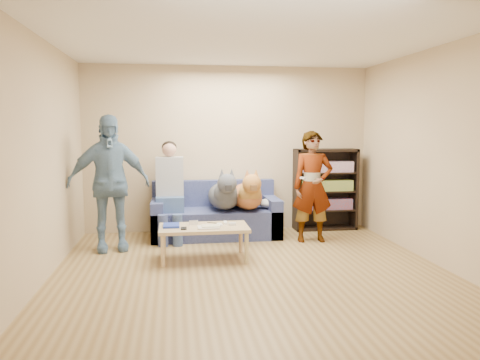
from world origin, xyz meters
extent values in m
plane|color=olive|center=(0.00, 0.00, 0.00)|extent=(5.00, 5.00, 0.00)
plane|color=white|center=(0.00, 0.00, 2.60)|extent=(5.00, 5.00, 0.00)
plane|color=tan|center=(0.00, 2.50, 1.30)|extent=(4.50, 0.00, 4.50)
plane|color=tan|center=(0.00, -2.50, 1.30)|extent=(4.50, 0.00, 4.50)
plane|color=tan|center=(-2.25, 0.00, 1.30)|extent=(0.00, 5.00, 5.00)
plane|color=tan|center=(2.25, 0.00, 1.30)|extent=(0.00, 5.00, 5.00)
ellipsoid|color=#A3A4A8|center=(0.59, 1.99, 0.50)|extent=(0.41, 0.35, 0.14)
imported|color=gray|center=(1.11, 1.56, 0.80)|extent=(0.59, 0.40, 1.59)
imported|color=#7297B7|center=(-1.72, 1.47, 0.91)|extent=(1.13, 0.64, 1.81)
cube|color=silver|center=(0.91, 1.36, 0.95)|extent=(0.07, 0.11, 0.03)
cube|color=#1C319B|center=(-0.91, 0.88, 0.43)|extent=(0.20, 0.26, 0.03)
cube|color=silver|center=(-0.46, 0.73, 0.43)|extent=(0.26, 0.20, 0.02)
cube|color=#BDBA97|center=(-0.43, 0.75, 0.44)|extent=(0.22, 0.17, 0.01)
cube|color=silver|center=(-0.63, 0.95, 0.45)|extent=(0.11, 0.06, 0.05)
cube|color=white|center=(-0.23, 0.93, 0.43)|extent=(0.04, 0.13, 0.03)
cube|color=silver|center=(-0.15, 0.85, 0.43)|extent=(0.09, 0.06, 0.03)
cylinder|color=white|center=(-0.31, 0.81, 0.43)|extent=(0.07, 0.07, 0.02)
cylinder|color=white|center=(-0.31, 0.89, 0.43)|extent=(0.07, 0.07, 0.02)
cylinder|color=orange|center=(-0.53, 0.67, 0.42)|extent=(0.13, 0.06, 0.01)
cylinder|color=black|center=(-0.39, 1.01, 0.42)|extent=(0.13, 0.08, 0.01)
cube|color=black|center=(-0.76, 0.71, 0.43)|extent=(0.07, 0.12, 0.02)
cube|color=#515B93|center=(-0.25, 2.05, 0.21)|extent=(1.90, 0.85, 0.42)
cube|color=#515B93|center=(-0.25, 2.38, 0.62)|extent=(1.90, 0.18, 0.40)
cube|color=#515B93|center=(-1.11, 2.05, 0.29)|extent=(0.18, 0.85, 0.58)
cube|color=#515B93|center=(0.61, 2.05, 0.29)|extent=(0.18, 0.85, 0.58)
cube|color=#46649A|center=(-0.93, 1.97, 0.53)|extent=(0.40, 0.38, 0.22)
cylinder|color=#3E4E88|center=(-1.03, 1.55, 0.21)|extent=(0.14, 0.14, 0.47)
cylinder|color=#3E5E89|center=(-0.83, 1.55, 0.21)|extent=(0.14, 0.14, 0.47)
cube|color=#A6A7AB|center=(-0.93, 2.07, 0.92)|extent=(0.40, 0.24, 0.58)
sphere|color=tan|center=(-0.93, 2.07, 1.32)|extent=(0.21, 0.21, 0.21)
ellipsoid|color=black|center=(-0.93, 2.10, 1.35)|extent=(0.22, 0.22, 0.19)
ellipsoid|color=#46494F|center=(-0.14, 2.02, 0.62)|extent=(0.45, 0.94, 0.39)
sphere|color=#45474E|center=(-0.14, 1.70, 0.71)|extent=(0.34, 0.34, 0.34)
sphere|color=#50515B|center=(-0.14, 1.52, 0.87)|extent=(0.27, 0.27, 0.27)
cube|color=black|center=(-0.14, 1.40, 0.83)|extent=(0.09, 0.13, 0.08)
cone|color=#50555B|center=(-0.20, 1.55, 1.01)|extent=(0.09, 0.09, 0.13)
cone|color=#50535B|center=(-0.07, 1.55, 1.01)|extent=(0.09, 0.09, 0.13)
cylinder|color=#4D4E57|center=(-0.14, 2.45, 0.58)|extent=(0.05, 0.31, 0.18)
ellipsoid|color=#B16436|center=(0.22, 2.00, 0.61)|extent=(0.44, 0.92, 0.39)
sphere|color=#AD7B34|center=(0.22, 1.70, 0.70)|extent=(0.33, 0.33, 0.33)
sphere|color=#B17936|center=(0.22, 1.54, 0.86)|extent=(0.27, 0.27, 0.27)
cube|color=brown|center=(0.22, 1.42, 0.82)|extent=(0.08, 0.13, 0.08)
cone|color=#B45C37|center=(0.15, 1.56, 1.00)|extent=(0.08, 0.08, 0.13)
cone|color=#C6773C|center=(0.28, 1.56, 1.00)|extent=(0.08, 0.08, 0.13)
cylinder|color=#BA7238|center=(0.22, 2.39, 0.57)|extent=(0.05, 0.30, 0.18)
cube|color=tan|center=(-0.51, 0.83, 0.40)|extent=(1.10, 0.60, 0.04)
cylinder|color=#D0B480|center=(-1.01, 0.58, 0.19)|extent=(0.05, 0.05, 0.38)
cylinder|color=tan|center=(-0.01, 0.58, 0.19)|extent=(0.05, 0.05, 0.38)
cylinder|color=#DAB486|center=(-1.01, 1.08, 0.19)|extent=(0.05, 0.05, 0.38)
cylinder|color=#D5B583|center=(-0.01, 1.08, 0.19)|extent=(0.05, 0.05, 0.38)
cube|color=black|center=(1.07, 2.32, 0.65)|extent=(0.04, 0.34, 1.30)
cube|color=black|center=(2.03, 2.32, 0.65)|extent=(0.04, 0.34, 1.30)
cube|color=black|center=(1.55, 2.32, 1.28)|extent=(1.00, 0.34, 0.04)
cube|color=black|center=(1.55, 2.32, 0.02)|extent=(1.00, 0.34, 0.04)
cube|color=black|center=(1.55, 2.48, 0.65)|extent=(1.00, 0.02, 1.30)
cube|color=black|center=(1.55, 2.32, 0.32)|extent=(0.94, 0.32, 0.03)
cube|color=black|center=(1.55, 2.32, 0.62)|extent=(0.94, 0.32, 0.02)
cube|color=black|center=(1.55, 2.32, 0.92)|extent=(0.94, 0.32, 0.02)
cube|color=#B23333|center=(1.55, 2.30, 0.42)|extent=(0.84, 0.24, 0.17)
cube|color=gold|center=(1.55, 2.30, 0.72)|extent=(0.84, 0.24, 0.17)
cube|color=#994C99|center=(1.55, 2.30, 1.02)|extent=(0.84, 0.24, 0.17)
camera|label=1|loc=(-0.87, -4.88, 1.64)|focal=35.00mm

